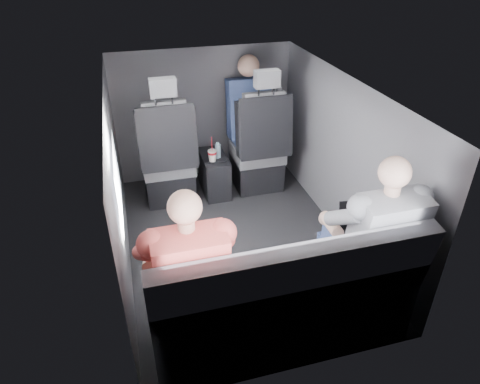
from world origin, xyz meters
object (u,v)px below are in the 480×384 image
object	(u,v)px
front_seat_left	(168,163)
front_seat_right	(259,152)
laptop_black	(356,219)
soda_cup	(212,155)
passenger_rear_right	(370,237)
passenger_front_right	(248,110)
passenger_rear_left	(188,272)
center_console	(214,174)
laptop_white	(179,251)
rear_bench	(282,304)
water_bottle	(218,151)

from	to	relation	value
front_seat_left	front_seat_right	bearing A→B (deg)	0.00
front_seat_right	laptop_black	size ratio (longest dim) A/B	3.40
soda_cup	laptop_black	xyz separation A→B (m)	(0.65, -1.53, 0.17)
front_seat_right	passenger_rear_right	bearing A→B (deg)	-85.13
soda_cup	passenger_front_right	world-z (taller)	passenger_front_right
passenger_rear_left	passenger_rear_right	world-z (taller)	passenger_rear_right
center_console	front_seat_left	bearing A→B (deg)	-174.93
front_seat_right	front_seat_left	bearing A→B (deg)	180.00
laptop_white	front_seat_left	bearing A→B (deg)	85.66
laptop_black	passenger_rear_left	world-z (taller)	passenger_rear_left
rear_bench	laptop_white	size ratio (longest dim) A/B	4.72
water_bottle	passenger_rear_right	world-z (taller)	passenger_rear_right
water_bottle	passenger_rear_left	xyz separation A→B (m)	(-0.58, -1.80, 0.15)
front_seat_right	passenger_rear_left	world-z (taller)	front_seat_right
laptop_black	front_seat_left	bearing A→B (deg)	123.65
passenger_rear_right	front_seat_right	bearing A→B (deg)	94.87
front_seat_left	passenger_rear_right	distance (m)	2.11
passenger_rear_left	rear_bench	bearing A→B (deg)	-9.79
laptop_white	front_seat_right	bearing A→B (deg)	57.79
laptop_white	water_bottle	bearing A→B (deg)	69.46
front_seat_left	laptop_white	bearing A→B (deg)	-94.34
passenger_front_right	center_console	bearing A→B (deg)	-152.13
front_seat_left	passenger_rear_right	xyz separation A→B (m)	(1.05, -1.81, 0.24)
passenger_rear_left	passenger_front_right	xyz separation A→B (m)	(0.96, 2.06, 0.13)
passenger_rear_left	passenger_front_right	distance (m)	2.28
front_seat_left	laptop_black	bearing A→B (deg)	-56.35
water_bottle	soda_cup	bearing A→B (deg)	-136.43
soda_cup	passenger_rear_right	world-z (taller)	passenger_rear_right
front_seat_right	passenger_front_right	size ratio (longest dim) A/B	1.45
front_seat_right	laptop_white	xyz separation A→B (m)	(-1.02, -1.62, 0.23)
rear_bench	soda_cup	world-z (taller)	rear_bench
front_seat_right	laptop_white	distance (m)	1.93
rear_bench	passenger_front_right	xyz separation A→B (m)	(0.41, 2.16, 0.45)
rear_bench	passenger_rear_right	world-z (taller)	passenger_rear_right
front_seat_left	front_seat_right	xyz separation A→B (m)	(0.90, 0.00, 0.00)
rear_bench	soda_cup	distance (m)	1.83
rear_bench	front_seat_right	bearing A→B (deg)	76.69
laptop_white	passenger_rear_right	distance (m)	1.19
front_seat_left	laptop_black	size ratio (longest dim) A/B	3.40
front_seat_right	soda_cup	world-z (taller)	front_seat_right
center_console	soda_cup	distance (m)	0.29
passenger_front_right	laptop_white	bearing A→B (deg)	-117.64
laptop_white	passenger_front_right	xyz separation A→B (m)	(0.99, 1.88, 0.13)
soda_cup	laptop_black	bearing A→B (deg)	-66.84
rear_bench	passenger_rear_left	bearing A→B (deg)	170.21
front_seat_left	center_console	distance (m)	0.49
front_seat_left	passenger_front_right	bearing A→B (deg)	16.65
laptop_black	passenger_front_right	world-z (taller)	passenger_front_right
passenger_rear_left	soda_cup	bearing A→B (deg)	73.43
front_seat_left	water_bottle	xyz separation A→B (m)	(0.48, -0.01, 0.07)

